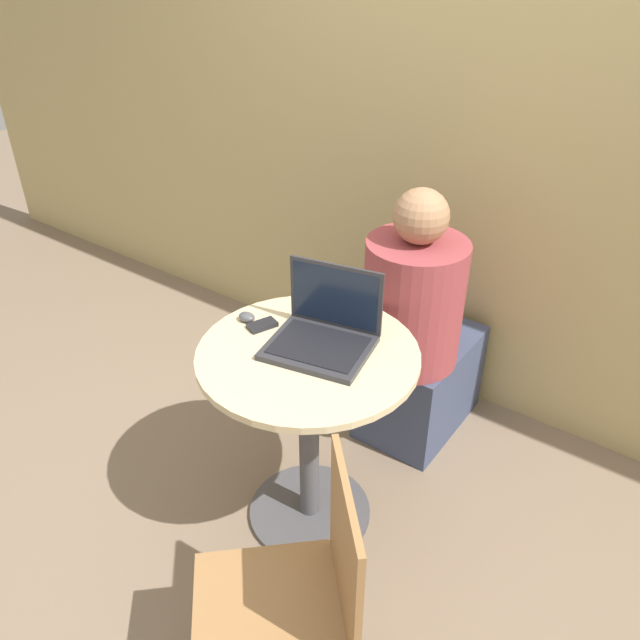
% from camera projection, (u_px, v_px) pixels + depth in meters
% --- Properties ---
extents(ground_plane, '(12.00, 12.00, 0.00)m').
position_uv_depth(ground_plane, '(310.00, 512.00, 2.43)').
color(ground_plane, '#7F6B56').
extents(back_wall, '(7.00, 0.05, 2.60)m').
position_uv_depth(back_wall, '(468.00, 115.00, 2.47)').
color(back_wall, tan).
rests_on(back_wall, ground_plane).
extents(round_table, '(0.73, 0.73, 0.77)m').
position_uv_depth(round_table, '(309.00, 406.00, 2.14)').
color(round_table, '#4C4C51').
rests_on(round_table, ground_plane).
extents(laptop, '(0.37, 0.33, 0.25)m').
position_uv_depth(laptop, '(324.00, 331.00, 2.03)').
color(laptop, '#2D2D33').
rests_on(laptop, round_table).
extents(cell_phone, '(0.09, 0.11, 0.02)m').
position_uv_depth(cell_phone, '(262.00, 325.00, 2.14)').
color(cell_phone, black).
rests_on(cell_phone, round_table).
extents(computer_mouse, '(0.06, 0.05, 0.03)m').
position_uv_depth(computer_mouse, '(247.00, 317.00, 2.17)').
color(computer_mouse, '#4C4C51').
rests_on(computer_mouse, round_table).
extents(chair_empty, '(0.57, 0.57, 0.86)m').
position_uv_depth(chair_empty, '(296.00, 606.00, 1.61)').
color(chair_empty, '#9E7042').
rests_on(chair_empty, ground_plane).
extents(person_seated, '(0.39, 0.61, 1.16)m').
position_uv_depth(person_seated, '(417.00, 342.00, 2.59)').
color(person_seated, '#3D4766').
rests_on(person_seated, ground_plane).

